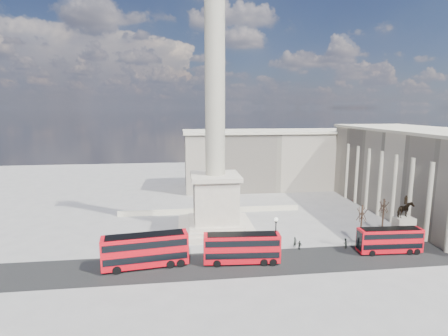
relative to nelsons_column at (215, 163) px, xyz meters
name	(u,v)px	position (x,y,z in m)	size (l,w,h in m)	color
ground	(218,240)	(0.00, -5.00, -12.92)	(180.00, 180.00, 0.00)	gray
asphalt_road	(259,263)	(5.00, -15.00, -12.91)	(120.00, 9.00, 0.01)	black
nelsons_column	(215,163)	(0.00, 0.00, 0.00)	(14.00, 14.00, 49.85)	beige
balustrade_wall	(210,211)	(0.00, 11.00, -12.37)	(40.00, 0.60, 1.10)	beige
building_east	(420,172)	(45.00, 5.00, -3.59)	(19.00, 46.00, 18.60)	#C1B69F
building_northeast	(271,159)	(20.00, 35.00, -4.59)	(51.00, 17.00, 16.60)	#C1B69F
red_bus_a	(146,250)	(-11.60, -14.39, -10.31)	(12.52, 4.37, 4.97)	red
red_bus_b	(242,248)	(2.49, -14.85, -10.51)	(11.47, 3.39, 4.59)	red
red_bus_c	(390,240)	(26.59, -14.10, -10.77)	(10.19, 2.81, 4.10)	red
victorian_lamp	(276,235)	(7.68, -14.45, -8.93)	(0.58, 0.58, 6.77)	black
equestrian_statue	(404,226)	(31.66, -9.97, -10.04)	(3.97, 2.97, 8.27)	beige
bare_tree_near	(362,213)	(23.01, -11.49, -6.87)	(1.75, 1.75, 7.67)	#332319
bare_tree_mid	(384,205)	(30.09, -6.26, -7.34)	(1.87, 1.87, 7.08)	#332319
bare_tree_far	(389,185)	(39.19, 6.61, -6.78)	(1.91, 1.91, 7.78)	#332319
pedestrian_walking	(295,242)	(12.29, -10.08, -12.02)	(0.65, 0.43, 1.79)	#242822
pedestrian_standing	(345,243)	(20.39, -11.50, -12.04)	(0.85, 0.66, 1.75)	#242822
pedestrian_crossing	(300,245)	(12.73, -11.08, -12.13)	(0.92, 0.38, 1.57)	#242822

